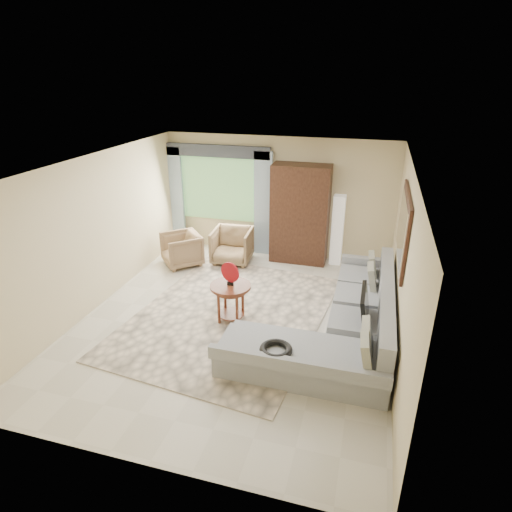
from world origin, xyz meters
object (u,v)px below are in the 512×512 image
(potted_plant, at_px, (190,236))
(floor_lamp, at_px, (337,230))
(coffee_table, at_px, (231,302))
(armchair_left, at_px, (182,249))
(sectional_sofa, at_px, (344,327))
(armoire, at_px, (300,214))
(armchair_right, at_px, (232,246))
(tv_screen, at_px, (365,306))

(potted_plant, bearing_deg, floor_lamp, -0.70)
(coffee_table, xyz_separation_m, armchair_left, (-1.73, 1.85, -0.00))
(sectional_sofa, relative_size, armoire, 1.65)
(armchair_left, xyz_separation_m, armoire, (2.35, 0.92, 0.70))
(coffee_table, bearing_deg, armoire, 77.38)
(coffee_table, height_order, armoire, armoire)
(armchair_right, height_order, potted_plant, armchair_right)
(sectional_sofa, bearing_deg, tv_screen, -12.85)
(armchair_left, bearing_deg, potted_plant, 151.84)
(potted_plant, relative_size, floor_lamp, 0.33)
(sectional_sofa, height_order, armoire, armoire)
(armchair_left, bearing_deg, armchair_right, 70.82)
(armchair_left, distance_m, potted_plant, 1.05)
(potted_plant, xyz_separation_m, floor_lamp, (3.41, -0.04, 0.51))
(armoire, distance_m, floor_lamp, 0.86)
(coffee_table, relative_size, potted_plant, 1.36)
(sectional_sofa, distance_m, armchair_left, 4.10)
(sectional_sofa, distance_m, armchair_right, 3.54)
(armchair_left, xyz_separation_m, floor_lamp, (3.15, 0.98, 0.40))
(armchair_right, bearing_deg, sectional_sofa, -46.91)
(floor_lamp, bearing_deg, armchair_right, -165.53)
(sectional_sofa, height_order, tv_screen, tv_screen)
(coffee_table, relative_size, armchair_left, 0.87)
(tv_screen, relative_size, armoire, 0.35)
(potted_plant, distance_m, floor_lamp, 3.44)
(tv_screen, xyz_separation_m, armoire, (-1.50, 2.96, 0.33))
(floor_lamp, bearing_deg, armchair_left, -162.79)
(tv_screen, relative_size, armchair_right, 0.89)
(coffee_table, xyz_separation_m, floor_lamp, (1.42, 2.82, 0.40))
(coffee_table, xyz_separation_m, armchair_right, (-0.74, 2.26, 0.03))
(armoire, bearing_deg, sectional_sofa, -66.94)
(armchair_right, distance_m, potted_plant, 1.39)
(armchair_left, relative_size, armoire, 0.36)
(tv_screen, height_order, potted_plant, tv_screen)
(tv_screen, relative_size, coffee_table, 1.11)
(coffee_table, distance_m, floor_lamp, 3.18)
(coffee_table, distance_m, armchair_right, 2.38)
(coffee_table, distance_m, armoire, 2.92)
(sectional_sofa, height_order, potted_plant, sectional_sofa)
(armchair_left, xyz_separation_m, armchair_right, (0.99, 0.42, 0.03))
(armchair_right, bearing_deg, potted_plant, 150.06)
(armchair_left, distance_m, armoire, 2.62)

